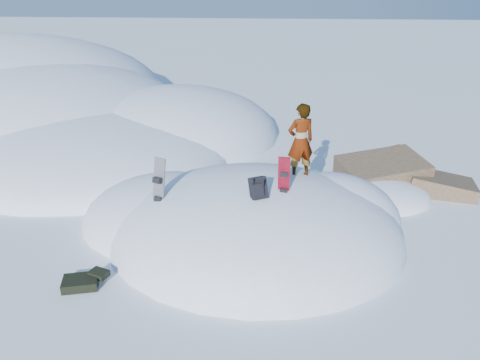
# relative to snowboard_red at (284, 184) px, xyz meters

# --- Properties ---
(ground) EXTENTS (120.00, 120.00, 0.00)m
(ground) POSITION_rel_snowboard_red_xyz_m (-0.61, 0.47, -1.61)
(ground) COLOR silver
(ground) RESTS_ON ground
(snow_mound) EXTENTS (8.00, 6.00, 3.00)m
(snow_mound) POSITION_rel_snowboard_red_xyz_m (-0.78, 0.71, -1.61)
(snow_mound) COLOR white
(snow_mound) RESTS_ON ground
(snow_ridge) EXTENTS (21.50, 18.50, 6.40)m
(snow_ridge) POSITION_rel_snowboard_red_xyz_m (-11.04, 10.32, -1.61)
(snow_ridge) COLOR white
(snow_ridge) RESTS_ON ground
(rock_outcrop) EXTENTS (4.68, 4.41, 1.68)m
(rock_outcrop) POSITION_rel_snowboard_red_xyz_m (3.11, 3.48, -1.60)
(rock_outcrop) COLOR brown
(rock_outcrop) RESTS_ON ground
(snowboard_red) EXTENTS (0.28, 0.26, 1.35)m
(snowboard_red) POSITION_rel_snowboard_red_xyz_m (0.00, 0.00, 0.00)
(snowboard_red) COLOR red
(snowboard_red) RESTS_ON snow_mound
(snowboard_dark) EXTENTS (0.39, 0.40, 1.53)m
(snowboard_dark) POSITION_rel_snowboard_red_xyz_m (-2.77, 0.01, -0.28)
(snowboard_dark) COLOR black
(snowboard_dark) RESTS_ON snow_mound
(backpack) EXTENTS (0.47, 0.52, 0.56)m
(backpack) POSITION_rel_snowboard_red_xyz_m (-0.54, -0.33, 0.03)
(backpack) COLOR black
(backpack) RESTS_ON snow_mound
(gear_pile) EXTENTS (0.93, 0.71, 0.24)m
(gear_pile) POSITION_rel_snowboard_red_xyz_m (-3.96, -1.76, -1.49)
(gear_pile) COLOR black
(gear_pile) RESTS_ON ground
(person) EXTENTS (0.77, 0.65, 1.80)m
(person) POSITION_rel_snowboard_red_xyz_m (0.37, 1.07, 0.61)
(person) COLOR slate
(person) RESTS_ON snow_mound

